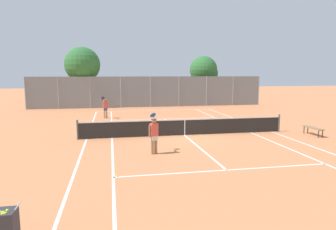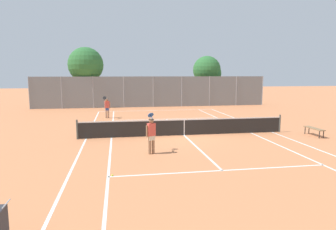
{
  "view_description": "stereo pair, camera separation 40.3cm",
  "coord_description": "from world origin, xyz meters",
  "px_view_note": "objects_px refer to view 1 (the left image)",
  "views": [
    {
      "loc": [
        -4.14,
        -16.48,
        3.55
      ],
      "look_at": [
        -0.69,
        1.5,
        1.0
      ],
      "focal_mm": 32.0,
      "sensor_mm": 36.0,
      "label": 1
    },
    {
      "loc": [
        -3.75,
        -16.55,
        3.55
      ],
      "look_at": [
        -0.69,
        1.5,
        1.0
      ],
      "focal_mm": 32.0,
      "sensor_mm": 36.0,
      "label": 2
    }
  ],
  "objects_px": {
    "loose_tennis_ball_2": "(103,114)",
    "courtside_bench": "(313,128)",
    "tree_behind_left": "(83,66)",
    "tree_behind_right": "(205,71)",
    "tennis_net": "(185,127)",
    "loose_tennis_ball_1": "(117,176)",
    "loose_tennis_ball_0": "(198,126)",
    "player_near_side": "(154,133)",
    "ball_cart": "(2,226)",
    "player_far_left": "(105,107)"
  },
  "relations": [
    {
      "from": "loose_tennis_ball_2",
      "to": "courtside_bench",
      "type": "distance_m",
      "value": 16.52
    },
    {
      "from": "tree_behind_left",
      "to": "tree_behind_right",
      "type": "bearing_deg",
      "value": 2.95
    },
    {
      "from": "tennis_net",
      "to": "tree_behind_left",
      "type": "relative_size",
      "value": 1.9
    },
    {
      "from": "tennis_net",
      "to": "tree_behind_left",
      "type": "xyz_separation_m",
      "value": [
        -6.97,
        16.65,
        3.86
      ]
    },
    {
      "from": "tennis_net",
      "to": "loose_tennis_ball_1",
      "type": "distance_m",
      "value": 7.5
    },
    {
      "from": "loose_tennis_ball_0",
      "to": "tree_behind_left",
      "type": "relative_size",
      "value": 0.01
    },
    {
      "from": "tennis_net",
      "to": "loose_tennis_ball_1",
      "type": "xyz_separation_m",
      "value": [
        -3.99,
        -6.34,
        -0.48
      ]
    },
    {
      "from": "player_near_side",
      "to": "tree_behind_left",
      "type": "height_order",
      "value": "tree_behind_left"
    },
    {
      "from": "tennis_net",
      "to": "courtside_bench",
      "type": "height_order",
      "value": "tennis_net"
    },
    {
      "from": "player_near_side",
      "to": "courtside_bench",
      "type": "distance_m",
      "value": 9.88
    },
    {
      "from": "loose_tennis_ball_0",
      "to": "courtside_bench",
      "type": "height_order",
      "value": "courtside_bench"
    },
    {
      "from": "loose_tennis_ball_0",
      "to": "tree_behind_right",
      "type": "bearing_deg",
      "value": 70.69
    },
    {
      "from": "ball_cart",
      "to": "courtside_bench",
      "type": "bearing_deg",
      "value": 33.35
    },
    {
      "from": "ball_cart",
      "to": "player_near_side",
      "type": "bearing_deg",
      "value": 59.07
    },
    {
      "from": "tennis_net",
      "to": "player_far_left",
      "type": "relative_size",
      "value": 6.76
    },
    {
      "from": "player_near_side",
      "to": "player_far_left",
      "type": "distance_m",
      "value": 11.49
    },
    {
      "from": "loose_tennis_ball_1",
      "to": "loose_tennis_ball_2",
      "type": "bearing_deg",
      "value": 92.88
    },
    {
      "from": "player_near_side",
      "to": "tree_behind_right",
      "type": "distance_m",
      "value": 23.03
    },
    {
      "from": "tree_behind_left",
      "to": "loose_tennis_ball_0",
      "type": "bearing_deg",
      "value": -58.56
    },
    {
      "from": "ball_cart",
      "to": "loose_tennis_ball_0",
      "type": "bearing_deg",
      "value": 58.73
    },
    {
      "from": "tennis_net",
      "to": "tree_behind_right",
      "type": "height_order",
      "value": "tree_behind_right"
    },
    {
      "from": "loose_tennis_ball_2",
      "to": "tree_behind_left",
      "type": "distance_m",
      "value": 8.35
    },
    {
      "from": "ball_cart",
      "to": "player_far_left",
      "type": "bearing_deg",
      "value": 84.43
    },
    {
      "from": "courtside_bench",
      "to": "tree_behind_right",
      "type": "bearing_deg",
      "value": 91.75
    },
    {
      "from": "tennis_net",
      "to": "ball_cart",
      "type": "xyz_separation_m",
      "value": [
        -6.35,
        -10.36,
        0.02
      ]
    },
    {
      "from": "loose_tennis_ball_1",
      "to": "tree_behind_left",
      "type": "distance_m",
      "value": 23.58
    },
    {
      "from": "player_near_side",
      "to": "loose_tennis_ball_0",
      "type": "bearing_deg",
      "value": 58.36
    },
    {
      "from": "loose_tennis_ball_2",
      "to": "player_near_side",
      "type": "bearing_deg",
      "value": -79.53
    },
    {
      "from": "player_near_side",
      "to": "loose_tennis_ball_0",
      "type": "xyz_separation_m",
      "value": [
        3.89,
        6.31,
        -0.89
      ]
    },
    {
      "from": "loose_tennis_ball_0",
      "to": "loose_tennis_ball_1",
      "type": "bearing_deg",
      "value": -121.68
    },
    {
      "from": "tennis_net",
      "to": "loose_tennis_ball_1",
      "type": "height_order",
      "value": "tennis_net"
    },
    {
      "from": "player_near_side",
      "to": "loose_tennis_ball_2",
      "type": "distance_m",
      "value": 13.74
    },
    {
      "from": "player_far_left",
      "to": "loose_tennis_ball_2",
      "type": "bearing_deg",
      "value": 95.5
    },
    {
      "from": "loose_tennis_ball_2",
      "to": "ball_cart",
      "type": "bearing_deg",
      "value": -94.36
    },
    {
      "from": "courtside_bench",
      "to": "tree_behind_right",
      "type": "relative_size",
      "value": 0.27
    },
    {
      "from": "player_near_side",
      "to": "courtside_bench",
      "type": "bearing_deg",
      "value": 13.15
    },
    {
      "from": "player_far_left",
      "to": "loose_tennis_ball_2",
      "type": "xyz_separation_m",
      "value": [
        -0.21,
        2.22,
        -0.89
      ]
    },
    {
      "from": "ball_cart",
      "to": "tree_behind_left",
      "type": "xyz_separation_m",
      "value": [
        -0.62,
        27.01,
        3.84
      ]
    },
    {
      "from": "loose_tennis_ball_1",
      "to": "loose_tennis_ball_2",
      "type": "height_order",
      "value": "same"
    },
    {
      "from": "tree_behind_left",
      "to": "tree_behind_right",
      "type": "xyz_separation_m",
      "value": [
        13.68,
        0.7,
        -0.52
      ]
    },
    {
      "from": "ball_cart",
      "to": "loose_tennis_ball_0",
      "type": "xyz_separation_m",
      "value": [
        7.92,
        13.05,
        -0.5
      ]
    },
    {
      "from": "ball_cart",
      "to": "loose_tennis_ball_2",
      "type": "relative_size",
      "value": 14.58
    },
    {
      "from": "player_far_left",
      "to": "courtside_bench",
      "type": "xyz_separation_m",
      "value": [
        11.88,
        -9.02,
        -0.52
      ]
    },
    {
      "from": "tennis_net",
      "to": "loose_tennis_ball_1",
      "type": "relative_size",
      "value": 181.82
    },
    {
      "from": "player_near_side",
      "to": "courtside_bench",
      "type": "height_order",
      "value": "player_near_side"
    },
    {
      "from": "ball_cart",
      "to": "courtside_bench",
      "type": "xyz_separation_m",
      "value": [
        13.64,
        8.98,
        -0.12
      ]
    },
    {
      "from": "player_near_side",
      "to": "loose_tennis_ball_1",
      "type": "xyz_separation_m",
      "value": [
        -1.68,
        -2.71,
        -0.89
      ]
    },
    {
      "from": "tree_behind_right",
      "to": "loose_tennis_ball_2",
      "type": "bearing_deg",
      "value": -146.94
    },
    {
      "from": "loose_tennis_ball_2",
      "to": "loose_tennis_ball_1",
      "type": "bearing_deg",
      "value": -87.12
    },
    {
      "from": "loose_tennis_ball_0",
      "to": "courtside_bench",
      "type": "distance_m",
      "value": 7.03
    }
  ]
}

